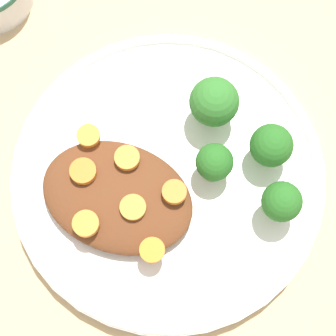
# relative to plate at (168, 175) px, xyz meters

# --- Properties ---
(ground_plane) EXTENTS (4.00, 4.00, 0.00)m
(ground_plane) POSITION_rel_plate_xyz_m (0.00, 0.00, -0.01)
(ground_plane) COLOR tan
(plate) EXTENTS (0.29, 0.29, 0.03)m
(plate) POSITION_rel_plate_xyz_m (0.00, 0.00, 0.00)
(plate) COLOR white
(plate) RESTS_ON ground_plane
(stew_mound) EXTENTS (0.14, 0.10, 0.02)m
(stew_mound) POSITION_rel_plate_xyz_m (0.03, 0.04, 0.02)
(stew_mound) COLOR brown
(stew_mound) RESTS_ON plate
(broccoli_floret_0) EXTENTS (0.04, 0.04, 0.05)m
(broccoli_floret_0) POSITION_rel_plate_xyz_m (-0.08, -0.05, 0.04)
(broccoli_floret_0) COLOR #759E51
(broccoli_floret_0) RESTS_ON plate
(broccoli_floret_1) EXTENTS (0.04, 0.04, 0.06)m
(broccoli_floret_1) POSITION_rel_plate_xyz_m (-0.02, -0.07, 0.04)
(broccoli_floret_1) COLOR #7FA85B
(broccoli_floret_1) RESTS_ON plate
(broccoli_floret_2) EXTENTS (0.03, 0.03, 0.05)m
(broccoli_floret_2) POSITION_rel_plate_xyz_m (-0.10, 0.00, 0.04)
(broccoli_floret_2) COLOR #7FA85B
(broccoli_floret_2) RESTS_ON plate
(broccoli_floret_3) EXTENTS (0.03, 0.03, 0.05)m
(broccoli_floret_3) POSITION_rel_plate_xyz_m (-0.04, -0.01, 0.03)
(broccoli_floret_3) COLOR #7FA85B
(broccoli_floret_3) RESTS_ON plate
(carrot_slice_0) EXTENTS (0.02, 0.02, 0.01)m
(carrot_slice_0) POSITION_rel_plate_xyz_m (0.04, 0.01, 0.03)
(carrot_slice_0) COLOR orange
(carrot_slice_0) RESTS_ON stew_mound
(carrot_slice_1) EXTENTS (0.02, 0.02, 0.01)m
(carrot_slice_1) POSITION_rel_plate_xyz_m (0.08, 0.00, 0.03)
(carrot_slice_1) COLOR orange
(carrot_slice_1) RESTS_ON stew_mound
(carrot_slice_2) EXTENTS (0.02, 0.02, 0.01)m
(carrot_slice_2) POSITION_rel_plate_xyz_m (0.05, 0.07, 0.03)
(carrot_slice_2) COLOR orange
(carrot_slice_2) RESTS_ON stew_mound
(carrot_slice_3) EXTENTS (0.02, 0.02, 0.00)m
(carrot_slice_3) POSITION_rel_plate_xyz_m (-0.01, 0.08, 0.03)
(carrot_slice_3) COLOR orange
(carrot_slice_3) RESTS_ON stew_mound
(carrot_slice_4) EXTENTS (0.02, 0.02, 0.01)m
(carrot_slice_4) POSITION_rel_plate_xyz_m (0.07, 0.03, 0.03)
(carrot_slice_4) COLOR orange
(carrot_slice_4) RESTS_ON stew_mound
(carrot_slice_5) EXTENTS (0.02, 0.02, 0.00)m
(carrot_slice_5) POSITION_rel_plate_xyz_m (0.01, 0.05, 0.03)
(carrot_slice_5) COLOR orange
(carrot_slice_5) RESTS_ON stew_mound
(carrot_slice_6) EXTENTS (0.02, 0.02, 0.01)m
(carrot_slice_6) POSITION_rel_plate_xyz_m (-0.01, 0.02, 0.03)
(carrot_slice_6) COLOR orange
(carrot_slice_6) RESTS_ON stew_mound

